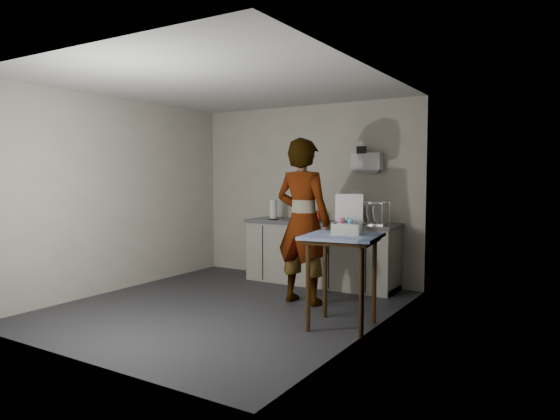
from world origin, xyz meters
The scene contains 15 objects.
ground centered at (0.00, 0.00, 0.00)m, with size 4.00×4.00×0.00m, color #2C2D32.
wall_back centered at (0.00, 1.99, 1.30)m, with size 3.60×0.02×2.60m, color #B9B5A1.
wall_right centered at (1.79, 0.00, 1.30)m, with size 0.02×4.00×2.60m, color #B9B5A1.
wall_left centered at (-1.79, 0.00, 1.30)m, with size 0.02×4.00×2.60m, color #B9B5A1.
ceiling centered at (0.00, 0.00, 2.60)m, with size 3.60×4.00×0.01m, color silver.
kitchen_counter centered at (0.40, 1.70, 0.43)m, with size 2.24×0.62×0.91m.
wall_shelf centered at (1.00, 1.92, 1.75)m, with size 0.42×0.18×0.37m.
side_table centered at (1.50, 0.02, 0.83)m, with size 0.84×0.84×0.96m.
standing_man centered at (0.68, 0.67, 1.00)m, with size 0.73×0.48×2.01m, color #B2A593.
soap_bottle centered at (0.26, 1.62, 1.05)m, with size 0.11×0.11×0.28m, color black.
soda_can centered at (0.33, 1.75, 0.98)m, with size 0.07×0.07×0.14m, color #B52712.
dark_bottle centered at (0.21, 1.67, 1.04)m, with size 0.08×0.08×0.27m, color black.
paper_towel centered at (-0.33, 1.59, 1.04)m, with size 0.16×0.16×0.28m.
dish_rack centered at (1.17, 1.67, 0.98)m, with size 0.43×0.32×0.30m.
bakery_box centered at (1.52, 0.09, 1.05)m, with size 0.36×0.37×0.41m.
Camera 1 is at (3.61, -4.61, 1.57)m, focal length 32.00 mm.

